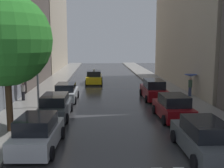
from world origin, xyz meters
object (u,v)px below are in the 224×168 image
at_px(parked_car_left_nearest, 38,133).
at_px(lamp_post_left, 37,59).
at_px(parked_car_right_nearest, 204,138).
at_px(parked_car_right_third, 154,90).
at_px(pedestrian_near_tree, 23,85).
at_px(pedestrian_foreground, 190,80).
at_px(parked_car_left_second, 55,106).
at_px(parked_car_right_second, 173,108).
at_px(parked_car_left_third, 66,93).
at_px(taxi_midroad, 94,77).
at_px(street_tree_left, 5,40).

relative_size(parked_car_left_nearest, lamp_post_left, 0.65).
xyz_separation_m(parked_car_right_nearest, parked_car_right_third, (0.25, 12.36, 0.05)).
distance_m(parked_car_right_nearest, lamp_post_left, 13.30).
xyz_separation_m(parked_car_right_nearest, pedestrian_near_tree, (-11.15, 11.65, 0.72)).
bearing_deg(parked_car_right_third, pedestrian_foreground, -84.12).
height_order(parked_car_left_nearest, parked_car_left_second, parked_car_left_nearest).
height_order(parked_car_left_nearest, parked_car_right_second, parked_car_left_nearest).
bearing_deg(parked_car_left_second, parked_car_right_nearest, -130.91).
distance_m(parked_car_right_second, lamp_post_left, 10.49).
bearing_deg(parked_car_left_nearest, parked_car_left_second, 2.84).
height_order(parked_car_left_third, pedestrian_near_tree, pedestrian_near_tree).
xyz_separation_m(parked_car_left_nearest, parked_car_right_third, (7.86, 11.28, 0.05)).
height_order(parked_car_right_nearest, lamp_post_left, lamp_post_left).
relative_size(parked_car_right_third, pedestrian_near_tree, 2.53).
bearing_deg(pedestrian_foreground, parked_car_right_nearest, -89.72).
height_order(parked_car_right_nearest, pedestrian_near_tree, pedestrian_near_tree).
distance_m(parked_car_left_nearest, parked_car_right_nearest, 7.69).
distance_m(parked_car_right_nearest, pedestrian_near_tree, 16.14).
xyz_separation_m(parked_car_left_second, taxi_midroad, (2.41, 15.29, 0.01)).
distance_m(pedestrian_near_tree, lamp_post_left, 4.01).
distance_m(parked_car_left_second, parked_car_right_nearest, 10.13).
bearing_deg(parked_car_left_second, lamp_post_left, 35.18).
relative_size(parked_car_right_second, pedestrian_near_tree, 2.20).
xyz_separation_m(parked_car_left_second, pedestrian_near_tree, (-3.51, 4.99, 0.74)).
bearing_deg(pedestrian_near_tree, parked_car_left_second, 65.91).
xyz_separation_m(taxi_midroad, pedestrian_near_tree, (-5.91, -10.30, 0.74)).
bearing_deg(lamp_post_left, parked_car_left_third, 58.94).
height_order(parked_car_right_nearest, pedestrian_foreground, pedestrian_foreground).
bearing_deg(parked_car_right_nearest, lamp_post_left, 45.91).
distance_m(parked_car_left_third, pedestrian_near_tree, 3.71).
relative_size(pedestrian_foreground, pedestrian_near_tree, 1.08).
height_order(parked_car_left_third, lamp_post_left, lamp_post_left).
relative_size(pedestrian_near_tree, street_tree_left, 0.25).
relative_size(parked_car_left_nearest, taxi_midroad, 0.95).
relative_size(parked_car_right_nearest, taxi_midroad, 1.04).
bearing_deg(pedestrian_near_tree, parked_car_left_nearest, 49.30).
distance_m(parked_car_left_nearest, street_tree_left, 5.45).
height_order(parked_car_right_third, pedestrian_foreground, pedestrian_foreground).
distance_m(parked_car_left_second, pedestrian_foreground, 12.89).
bearing_deg(parked_car_left_second, pedestrian_foreground, -61.81).
height_order(parked_car_left_third, parked_car_right_second, parked_car_right_second).
xyz_separation_m(parked_car_left_third, parked_car_right_third, (7.77, 0.43, 0.08)).
xyz_separation_m(parked_car_left_second, parked_car_right_nearest, (7.64, -6.66, 0.02)).
distance_m(parked_car_right_third, lamp_post_left, 10.56).
relative_size(parked_car_left_second, parked_car_right_nearest, 1.00).
distance_m(parked_car_left_nearest, parked_car_left_second, 5.58).
bearing_deg(pedestrian_foreground, parked_car_left_second, -135.41).
height_order(parked_car_left_nearest, pedestrian_foreground, pedestrian_foreground).
xyz_separation_m(pedestrian_near_tree, street_tree_left, (1.47, -8.15, 3.69)).
distance_m(parked_car_right_second, pedestrian_near_tree, 12.80).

